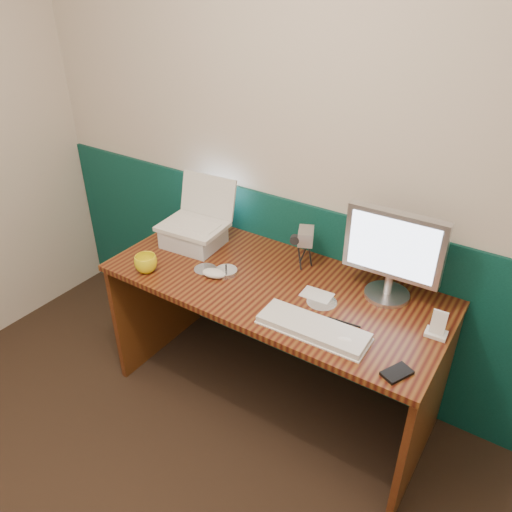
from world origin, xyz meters
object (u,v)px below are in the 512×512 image
Objects in this scene: desk at (272,344)px; monitor at (393,255)px; camcorder at (305,247)px; laptop at (191,205)px; keyboard at (313,329)px; mug at (146,264)px.

monitor is (0.48, 0.19, 0.59)m from desk.
desk is 7.61× the size of camcorder.
laptop is 1.02m from monitor.
keyboard is at bearing -81.88° from camcorder.
laptop is at bearing 172.36° from desk.
camcorder is (-0.27, 0.42, 0.09)m from keyboard.
laptop is at bearing -174.91° from monitor.
laptop is 0.61m from camcorder.
desk is 3.80× the size of monitor.
keyboard is (0.85, -0.28, -0.22)m from laptop.
mug reaches higher than desk.
camcorder is (0.61, 0.46, 0.06)m from mug.
keyboard is 2.15× the size of camcorder.
keyboard is at bearing -23.03° from laptop.
mug is at bearing -155.82° from desk.
mug is at bearing -99.19° from laptop.
keyboard is 0.50m from camcorder.
keyboard is 4.16× the size of mug.
monitor reaches higher than mug.
camcorder reaches higher than keyboard.
mug is at bearing -178.73° from keyboard.
camcorder is (-0.43, 0.02, -0.11)m from monitor.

